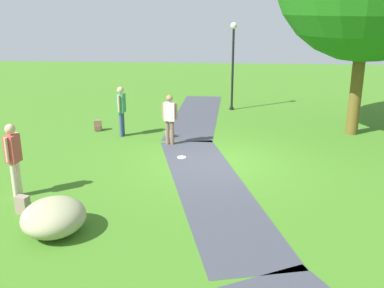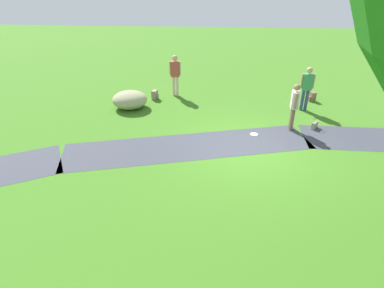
{
  "view_description": "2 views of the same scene",
  "coord_description": "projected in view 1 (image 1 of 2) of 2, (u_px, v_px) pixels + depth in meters",
  "views": [
    {
      "loc": [
        12.37,
        0.24,
        4.42
      ],
      "look_at": [
        0.8,
        -0.66,
        0.8
      ],
      "focal_mm": 41.26,
      "sensor_mm": 36.0,
      "label": 1
    },
    {
      "loc": [
        1.19,
        8.9,
        5.1
      ],
      "look_at": [
        1.69,
        1.32,
        0.88
      ],
      "focal_mm": 29.76,
      "sensor_mm": 36.0,
      "label": 2
    }
  ],
  "objects": [
    {
      "name": "backpack_by_boulder",
      "position": [
        23.0,
        205.0,
        9.84
      ],
      "size": [
        0.31,
        0.32,
        0.4
      ],
      "color": "gray",
      "rests_on": "ground"
    },
    {
      "name": "handbag_on_grass",
      "position": [
        170.0,
        133.0,
        15.61
      ],
      "size": [
        0.38,
        0.38,
        0.31
      ],
      "color": "gray",
      "rests_on": "ground"
    },
    {
      "name": "man_near_boulder",
      "position": [
        13.0,
        155.0,
        10.44
      ],
      "size": [
        0.52,
        0.29,
        1.82
      ],
      "color": "beige",
      "rests_on": "ground"
    },
    {
      "name": "lawn_boulder",
      "position": [
        54.0,
        217.0,
        8.9
      ],
      "size": [
        1.55,
        1.45,
        0.71
      ],
      "color": "tan",
      "rests_on": "ground"
    },
    {
      "name": "frisbee_on_grass",
      "position": [
        182.0,
        157.0,
        13.49
      ],
      "size": [
        0.27,
        0.27,
        0.02
      ],
      "color": "white",
      "rests_on": "ground"
    },
    {
      "name": "footpath_segment_mid",
      "position": [
        211.0,
        186.0,
        11.33
      ],
      "size": [
        8.19,
        3.7,
        0.01
      ],
      "color": "#3C3E48",
      "rests_on": "ground"
    },
    {
      "name": "spare_backpack_on_lawn",
      "position": [
        98.0,
        126.0,
        16.38
      ],
      "size": [
        0.31,
        0.32,
        0.4
      ],
      "color": "brown",
      "rests_on": "ground"
    },
    {
      "name": "lamp_post",
      "position": [
        233.0,
        57.0,
        19.09
      ],
      "size": [
        0.28,
        0.28,
        3.78
      ],
      "color": "black",
      "rests_on": "ground"
    },
    {
      "name": "woman_with_handbag",
      "position": [
        170.0,
        116.0,
        14.51
      ],
      "size": [
        0.28,
        0.52,
        1.68
      ],
      "color": "brown",
      "rests_on": "ground"
    },
    {
      "name": "footpath_segment_near",
      "position": [
        197.0,
        114.0,
        18.89
      ],
      "size": [
        8.04,
        1.97,
        0.01
      ],
      "color": "#3C3E48",
      "rests_on": "ground"
    },
    {
      "name": "passerby_on_path",
      "position": [
        121.0,
        108.0,
        15.46
      ],
      "size": [
        0.52,
        0.28,
        1.77
      ],
      "color": "navy",
      "rests_on": "ground"
    },
    {
      "name": "ground_plane",
      "position": [
        216.0,
        162.0,
        13.11
      ],
      "size": [
        48.0,
        48.0,
        0.0
      ],
      "primitive_type": "plane",
      "color": "#3F7420"
    }
  ]
}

